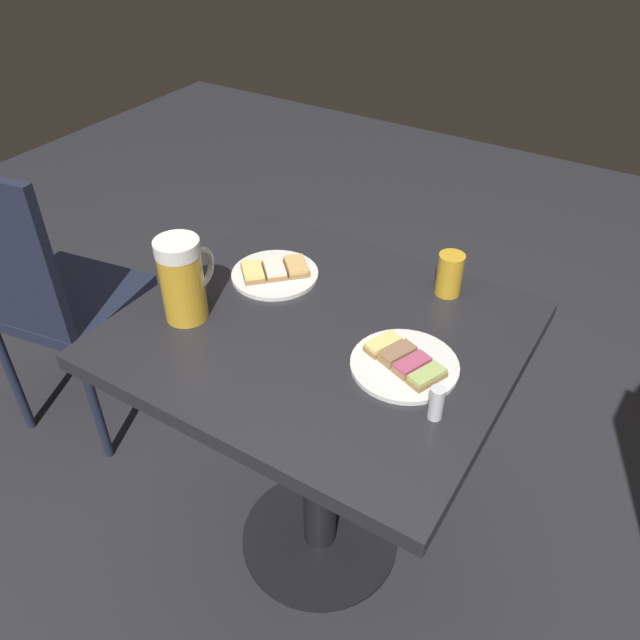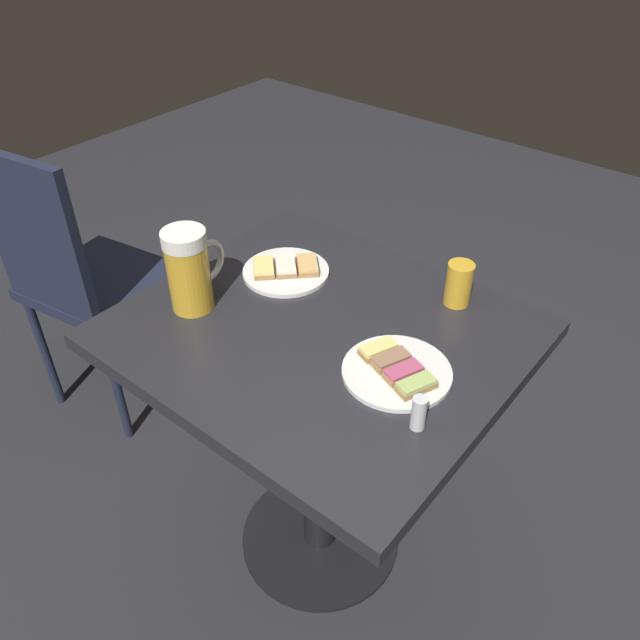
{
  "view_description": "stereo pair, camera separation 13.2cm",
  "coord_description": "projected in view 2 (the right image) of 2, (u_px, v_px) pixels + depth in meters",
  "views": [
    {
      "loc": [
        0.55,
        -0.89,
        1.6
      ],
      "look_at": [
        0.0,
        0.0,
        0.79
      ],
      "focal_mm": 35.66,
      "sensor_mm": 36.0,
      "label": 1
    },
    {
      "loc": [
        0.66,
        -0.81,
        1.6
      ],
      "look_at": [
        0.0,
        0.0,
        0.79
      ],
      "focal_mm": 35.66,
      "sensor_mm": 36.0,
      "label": 2
    }
  ],
  "objects": [
    {
      "name": "plate_far",
      "position": [
        397.0,
        370.0,
        1.22
      ],
      "size": [
        0.21,
        0.21,
        0.03
      ],
      "color": "white",
      "rests_on": "cafe_table"
    },
    {
      "name": "beer_glass_small",
      "position": [
        459.0,
        284.0,
        1.38
      ],
      "size": [
        0.06,
        0.06,
        0.1
      ],
      "primitive_type": "cylinder",
      "color": "gold",
      "rests_on": "cafe_table"
    },
    {
      "name": "salt_shaker",
      "position": [
        419.0,
        413.0,
        1.1
      ],
      "size": [
        0.03,
        0.03,
        0.07
      ],
      "primitive_type": "cylinder",
      "color": "silver",
      "rests_on": "cafe_table"
    },
    {
      "name": "beer_mug",
      "position": [
        190.0,
        269.0,
        1.34
      ],
      "size": [
        0.09,
        0.16,
        0.19
      ],
      "color": "gold",
      "rests_on": "cafe_table"
    },
    {
      "name": "ground_plane",
      "position": [
        320.0,
        538.0,
        1.81
      ],
      "size": [
        6.0,
        6.0,
        0.0
      ],
      "primitive_type": "plane",
      "color": "#28282D"
    },
    {
      "name": "cafe_table",
      "position": [
        320.0,
        384.0,
        1.44
      ],
      "size": [
        0.8,
        0.71,
        0.77
      ],
      "color": "black",
      "rests_on": "ground_plane"
    },
    {
      "name": "plate_near",
      "position": [
        286.0,
        270.0,
        1.49
      ],
      "size": [
        0.2,
        0.2,
        0.03
      ],
      "color": "white",
      "rests_on": "cafe_table"
    },
    {
      "name": "cafe_chair",
      "position": [
        77.0,
        273.0,
        1.91
      ],
      "size": [
        0.44,
        0.44,
        0.95
      ],
      "rotation": [
        0.0,
        0.0,
        0.16
      ],
      "color": "#1E2338",
      "rests_on": "ground_plane"
    }
  ]
}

